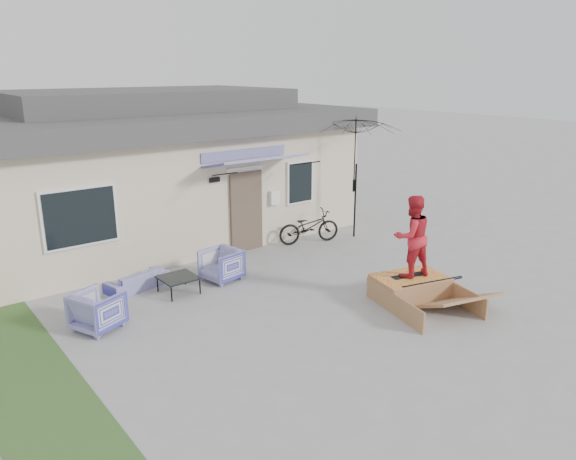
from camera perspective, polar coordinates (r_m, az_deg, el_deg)
ground at (r=10.69m, az=4.73°, el=-9.16°), size 90.00×90.00×0.00m
grass_strip at (r=10.24m, az=-26.45°, el=-12.17°), size 1.40×8.00×0.01m
house at (r=16.63m, az=-14.18°, el=6.73°), size 10.80×8.49×4.10m
loveseat at (r=12.37m, az=-15.51°, el=-4.71°), size 1.44×0.70×0.54m
armchair_left at (r=10.68m, az=-19.26°, el=-7.75°), size 0.98×1.01×0.80m
armchair_right at (r=12.43m, az=-6.97°, el=-3.47°), size 0.85×0.89×0.80m
coffee_table at (r=11.96m, az=-11.34°, el=-5.62°), size 0.74×0.74×0.37m
bicycle at (r=14.94m, az=2.19°, el=0.71°), size 1.84×1.09×1.11m
patio_umbrella at (r=15.34m, az=7.10°, el=5.59°), size 2.71×2.58×2.20m
skate_ramp at (r=11.69m, az=12.59°, el=-5.90°), size 1.89×2.24×0.48m
skateboard at (r=11.63m, az=12.53°, el=-4.60°), size 0.82×0.39×0.05m
skater at (r=11.35m, az=12.80°, el=-0.49°), size 0.96×0.82×1.70m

